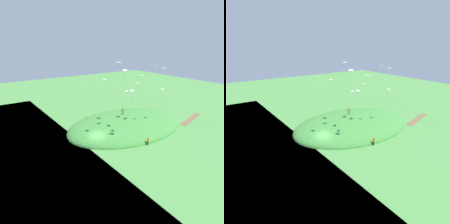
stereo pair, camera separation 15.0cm
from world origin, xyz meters
TOP-DOWN VIEW (x-y plane):
  - ground_plane at (0.00, 0.00)m, footprint 160.00×160.00m
  - grass_hill at (10.24, 3.64)m, footprint 29.11×20.32m
  - dirt_path at (27.07, -2.43)m, footprint 11.22×4.56m
  - person_with_child at (10.38, 5.05)m, footprint 0.45×0.45m
  - person_near_shore at (7.62, -6.44)m, footprint 0.50×0.50m
  - kite_0 at (15.12, 4.28)m, footprint 1.27×1.18m
  - kite_1 at (6.55, 3.84)m, footprint 0.90×1.21m
  - kite_2 at (6.05, -0.81)m, footprint 1.04×0.95m
  - kite_3 at (8.36, 9.78)m, footprint 1.27×1.36m
  - kite_4 at (6.00, -4.59)m, footprint 0.90×0.90m
  - kite_5 at (3.15, -2.65)m, footprint 0.87×0.99m
  - kite_6 at (13.76, -3.57)m, footprint 0.83×0.84m
  - kite_7 at (15.33, -2.25)m, footprint 0.91×0.96m
  - kite_8 at (6.01, -1.55)m, footprint 0.98×1.09m
  - kite_9 at (12.17, -2.53)m, footprint 1.24×1.02m
  - kite_10 at (10.14, 1.72)m, footprint 1.24×1.05m
  - kite_11 at (4.82, -4.62)m, footprint 1.06×1.06m
  - mooring_post at (-2.36, 1.41)m, footprint 0.14×0.14m

SIDE VIEW (x-z plane):
  - ground_plane at x=0.00m, z-range 0.00..0.00m
  - grass_hill at x=10.24m, z-range -2.57..2.57m
  - dirt_path at x=27.07m, z-range 0.00..0.04m
  - mooring_post at x=-2.36m, z-range 0.00..1.25m
  - person_near_shore at x=7.62m, z-range 0.21..1.92m
  - person_with_child at x=10.38m, z-range 2.79..4.57m
  - kite_10 at x=10.14m, z-range 8.33..9.64m
  - kite_7 at x=15.33m, z-range 8.25..10.22m
  - kite_1 at x=6.55m, z-range 8.59..10.49m
  - kite_8 at x=6.01m, z-range 8.88..10.98m
  - kite_11 at x=4.82m, z-range 9.32..10.70m
  - kite_3 at x=8.36m, z-range 9.92..11.09m
  - kite_0 at x=15.12m, z-range 11.02..12.11m
  - kite_4 at x=6.00m, z-range 11.01..12.78m
  - kite_2 at x=6.05m, z-range 12.71..14.98m
  - kite_6 at x=13.76m, z-range 13.33..14.78m
  - kite_9 at x=12.17m, z-range 13.43..15.64m
  - kite_5 at x=3.15m, z-range 14.85..16.50m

